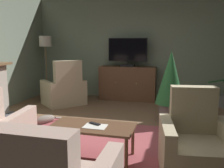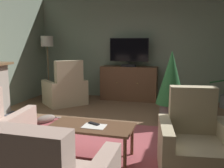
# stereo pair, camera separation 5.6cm
# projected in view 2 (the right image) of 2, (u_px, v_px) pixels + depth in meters

# --- Properties ---
(ground_plane) EXTENTS (6.49, 6.78, 0.04)m
(ground_plane) POSITION_uv_depth(u_px,v_px,m) (111.00, 138.00, 4.11)
(ground_plane) COLOR brown
(wall_back) EXTENTS (6.49, 0.10, 2.84)m
(wall_back) POSITION_uv_depth(u_px,v_px,m) (141.00, 48.00, 6.86)
(wall_back) COLOR gray
(wall_back) RESTS_ON ground_plane
(rug_central) EXTENTS (2.80, 1.95, 0.01)m
(rug_central) POSITION_uv_depth(u_px,v_px,m) (85.00, 141.00, 3.94)
(rug_central) COLOR #9E474C
(rug_central) RESTS_ON ground_plane
(tv_cabinet) EXTENTS (1.53, 0.50, 0.92)m
(tv_cabinet) POSITION_uv_depth(u_px,v_px,m) (129.00, 84.00, 6.76)
(tv_cabinet) COLOR #402A1C
(tv_cabinet) RESTS_ON ground_plane
(television) EXTENTS (1.04, 0.20, 0.76)m
(television) POSITION_uv_depth(u_px,v_px,m) (129.00, 52.00, 6.56)
(television) COLOR black
(television) RESTS_ON tv_cabinet
(coffee_table) EXTENTS (1.13, 0.56, 0.46)m
(coffee_table) POSITION_uv_depth(u_px,v_px,m) (91.00, 129.00, 3.31)
(coffee_table) COLOR brown
(coffee_table) RESTS_ON ground_plane
(tv_remote) EXTENTS (0.18, 0.12, 0.02)m
(tv_remote) POSITION_uv_depth(u_px,v_px,m) (94.00, 124.00, 3.34)
(tv_remote) COLOR black
(tv_remote) RESTS_ON coffee_table
(folded_newspaper) EXTENTS (0.30, 0.22, 0.01)m
(folded_newspaper) POSITION_uv_depth(u_px,v_px,m) (94.00, 126.00, 3.26)
(folded_newspaper) COLOR silver
(folded_newspaper) RESTS_ON coffee_table
(armchair_angled_to_table) EXTENTS (0.92, 0.91, 1.02)m
(armchair_angled_to_table) POSITION_uv_depth(u_px,v_px,m) (195.00, 148.00, 2.90)
(armchair_angled_to_table) COLOR tan
(armchair_angled_to_table) RESTS_ON ground_plane
(armchair_beside_cabinet) EXTENTS (1.23, 1.24, 1.14)m
(armchair_beside_cabinet) POSITION_uv_depth(u_px,v_px,m) (66.00, 91.00, 6.25)
(armchair_beside_cabinet) COLOR tan
(armchair_beside_cabinet) RESTS_ON ground_plane
(potted_plant_leafy_by_curtain) EXTENTS (0.56, 0.56, 1.41)m
(potted_plant_leafy_by_curtain) POSITION_uv_depth(u_px,v_px,m) (171.00, 84.00, 4.68)
(potted_plant_leafy_by_curtain) COLOR slate
(potted_plant_leafy_by_curtain) RESTS_ON ground_plane
(cat) EXTENTS (0.45, 0.62, 0.18)m
(cat) POSITION_uv_depth(u_px,v_px,m) (45.00, 119.00, 4.80)
(cat) COLOR gray
(cat) RESTS_ON ground_plane
(floor_lamp) EXTENTS (0.34, 0.34, 1.75)m
(floor_lamp) POSITION_uv_depth(u_px,v_px,m) (47.00, 46.00, 6.99)
(floor_lamp) COLOR #4C4233
(floor_lamp) RESTS_ON ground_plane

